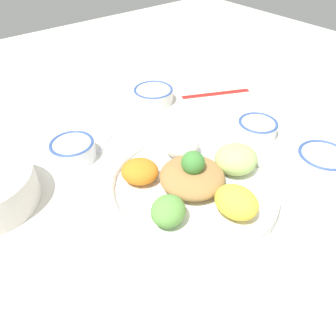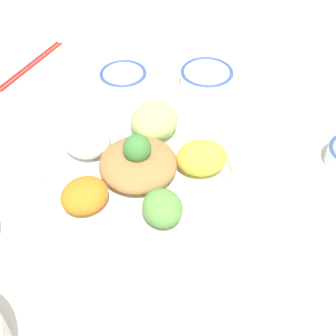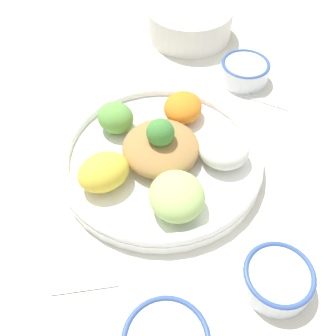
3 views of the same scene
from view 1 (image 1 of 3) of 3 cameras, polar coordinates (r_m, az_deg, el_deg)
name	(u,v)px [view 1 (image 1 of 3)]	position (r m, az deg, el deg)	size (l,w,h in m)	color
ground_plane	(190,203)	(0.66, 3.79, -6.08)	(2.40, 2.40, 0.00)	silver
salad_platter	(193,182)	(0.67, 4.42, -2.40)	(0.35, 0.35, 0.10)	white
sauce_bowl_red	(73,149)	(0.78, -16.22, 3.17)	(0.10, 0.10, 0.04)	white
rice_bowl_blue	(257,127)	(0.86, 15.30, 6.84)	(0.10, 0.10, 0.04)	white
sauce_bowl_dark	(322,160)	(0.81, 25.28, 1.33)	(0.11, 0.11, 0.04)	white
sauce_bowl_far	(153,94)	(0.98, -2.55, 12.70)	(0.11, 0.11, 0.04)	white
chopsticks_pair_near	(216,93)	(1.04, 8.34, 12.79)	(0.11, 0.20, 0.01)	red
serving_spoon_main	(111,133)	(0.86, -9.93, 6.06)	(0.11, 0.13, 0.01)	silver
serving_spoon_extra	(330,221)	(0.69, 26.33, -8.34)	(0.13, 0.06, 0.01)	silver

